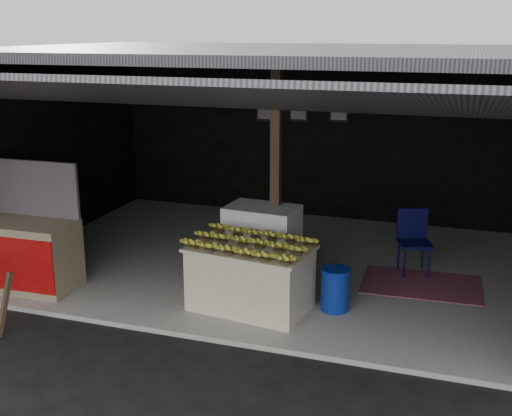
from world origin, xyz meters
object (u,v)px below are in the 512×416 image
(white_crate, at_px, (262,244))
(plastic_chair, at_px, (413,236))
(banana_table, at_px, (250,278))
(neighbor_stall, at_px, (17,250))
(water_barrel, at_px, (335,290))

(white_crate, height_order, plastic_chair, white_crate)
(banana_table, distance_m, plastic_chair, 2.50)
(neighbor_stall, height_order, plastic_chair, neighbor_stall)
(white_crate, relative_size, water_barrel, 2.06)
(banana_table, relative_size, white_crate, 1.49)
(neighbor_stall, xyz_separation_m, water_barrel, (4.01, 0.54, -0.24))
(banana_table, relative_size, plastic_chair, 1.72)
(neighbor_stall, distance_m, plastic_chair, 5.19)
(neighbor_stall, distance_m, water_barrel, 4.05)
(plastic_chair, bearing_deg, white_crate, -172.98)
(neighbor_stall, relative_size, water_barrel, 3.28)
(white_crate, relative_size, neighbor_stall, 0.63)
(banana_table, xyz_separation_m, neighbor_stall, (-3.06, -0.27, 0.10))
(white_crate, bearing_deg, banana_table, -76.00)
(banana_table, distance_m, neighbor_stall, 3.07)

